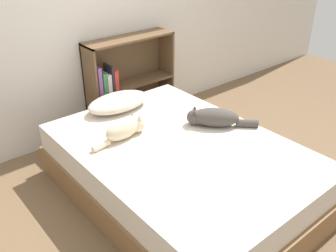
# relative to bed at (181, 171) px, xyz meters

# --- Properties ---
(ground_plane) EXTENTS (8.00, 8.00, 0.00)m
(ground_plane) POSITION_rel_bed_xyz_m (0.00, 0.00, -0.23)
(ground_plane) COLOR brown
(wall_back) EXTENTS (8.00, 0.06, 2.50)m
(wall_back) POSITION_rel_bed_xyz_m (0.00, 1.39, 1.02)
(wall_back) COLOR silver
(wall_back) RESTS_ON ground_plane
(bed) EXTENTS (1.41, 2.01, 0.46)m
(bed) POSITION_rel_bed_xyz_m (0.00, 0.00, 0.00)
(bed) COLOR brown
(bed) RESTS_ON ground_plane
(pillow) EXTENTS (0.58, 0.33, 0.13)m
(pillow) POSITION_rel_bed_xyz_m (-0.02, 0.81, 0.30)
(pillow) COLOR beige
(pillow) RESTS_ON bed
(cat_light) EXTENTS (0.49, 0.17, 0.16)m
(cat_light) POSITION_rel_bed_xyz_m (-0.23, 0.37, 0.31)
(cat_light) COLOR beige
(cat_light) RESTS_ON bed
(cat_dark) EXTENTS (0.47, 0.47, 0.15)m
(cat_dark) POSITION_rel_bed_xyz_m (0.41, 0.07, 0.30)
(cat_dark) COLOR #47423D
(cat_dark) RESTS_ON bed
(bookshelf) EXTENTS (0.93, 0.26, 0.94)m
(bookshelf) POSITION_rel_bed_xyz_m (0.36, 1.26, 0.26)
(bookshelf) COLOR brown
(bookshelf) RESTS_ON ground_plane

